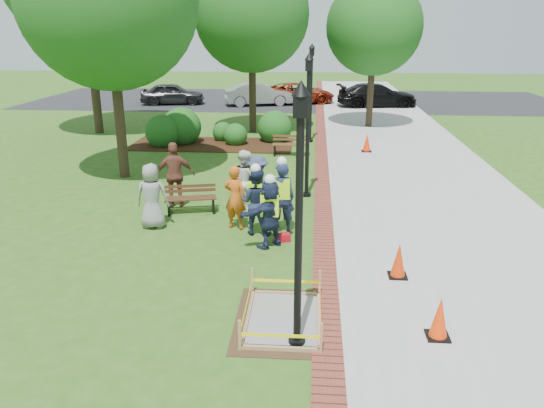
# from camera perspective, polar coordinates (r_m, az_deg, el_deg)

# --- Properties ---
(ground) EXTENTS (100.00, 100.00, 0.00)m
(ground) POSITION_cam_1_polar(r_m,az_deg,el_deg) (11.74, -2.93, -6.45)
(ground) COLOR #285116
(ground) RESTS_ON ground
(sidewalk) EXTENTS (6.00, 60.00, 0.02)m
(sidewalk) POSITION_cam_1_polar(r_m,az_deg,el_deg) (21.42, 14.10, 4.71)
(sidewalk) COLOR #9E9E99
(sidewalk) RESTS_ON ground
(brick_edging) EXTENTS (0.50, 60.00, 0.03)m
(brick_edging) POSITION_cam_1_polar(r_m,az_deg,el_deg) (21.12, 5.34, 5.02)
(brick_edging) COLOR maroon
(brick_edging) RESTS_ON ground
(mulch_bed) EXTENTS (7.00, 3.00, 0.05)m
(mulch_bed) POSITION_cam_1_polar(r_m,az_deg,el_deg) (23.49, -6.43, 6.39)
(mulch_bed) COLOR #381E0F
(mulch_bed) RESTS_ON ground
(parking_lot) EXTENTS (36.00, 12.00, 0.01)m
(parking_lot) POSITION_cam_1_polar(r_m,az_deg,el_deg) (37.88, 2.45, 11.14)
(parking_lot) COLOR black
(parking_lot) RESTS_ON ground
(wet_concrete_pad) EXTENTS (1.72, 2.32, 0.55)m
(wet_concrete_pad) POSITION_cam_1_polar(r_m,az_deg,el_deg) (9.52, 1.22, -11.22)
(wet_concrete_pad) COLOR #47331E
(wet_concrete_pad) RESTS_ON ground
(bench_near) EXTENTS (1.48, 0.78, 0.76)m
(bench_near) POSITION_cam_1_polar(r_m,az_deg,el_deg) (14.92, -8.70, -0.04)
(bench_near) COLOR #4C2B1A
(bench_near) RESTS_ON ground
(bench_far) EXTENTS (1.47, 0.51, 0.79)m
(bench_far) POSITION_cam_1_polar(r_m,az_deg,el_deg) (21.36, 2.02, 5.90)
(bench_far) COLOR brown
(bench_far) RESTS_ON ground
(cone_front) EXTENTS (0.38, 0.38, 0.76)m
(cone_front) POSITION_cam_1_polar(r_m,az_deg,el_deg) (9.40, 17.57, -11.69)
(cone_front) COLOR black
(cone_front) RESTS_ON ground
(cone_back) EXTENTS (0.39, 0.39, 0.76)m
(cone_back) POSITION_cam_1_polar(r_m,az_deg,el_deg) (11.28, 13.46, -6.00)
(cone_back) COLOR black
(cone_back) RESTS_ON ground
(cone_far) EXTENTS (0.40, 0.40, 0.78)m
(cone_far) POSITION_cam_1_polar(r_m,az_deg,el_deg) (22.28, 10.17, 6.48)
(cone_far) COLOR black
(cone_far) RESTS_ON ground
(toolbox) EXTENTS (0.42, 0.31, 0.19)m
(toolbox) POSITION_cam_1_polar(r_m,az_deg,el_deg) (12.86, 1.10, -3.63)
(toolbox) COLOR #B70E1B
(toolbox) RESTS_ON ground
(lamp_near) EXTENTS (0.28, 0.28, 4.26)m
(lamp_near) POSITION_cam_1_polar(r_m,az_deg,el_deg) (7.93, 2.94, 0.29)
(lamp_near) COLOR black
(lamp_near) RESTS_ON ground
(lamp_mid) EXTENTS (0.28, 0.28, 4.26)m
(lamp_mid) POSITION_cam_1_polar(r_m,az_deg,el_deg) (15.73, 3.90, 9.50)
(lamp_mid) COLOR black
(lamp_mid) RESTS_ON ground
(lamp_far) EXTENTS (0.28, 0.28, 4.26)m
(lamp_far) POSITION_cam_1_polar(r_m,az_deg,el_deg) (23.66, 4.23, 12.58)
(lamp_far) COLOR black
(lamp_far) RESTS_ON ground
(tree_left) EXTENTS (5.62, 5.62, 8.55)m
(tree_left) POSITION_cam_1_polar(r_m,az_deg,el_deg) (18.44, -17.17, 20.25)
(tree_left) COLOR #3D2D1E
(tree_left) RESTS_ON ground
(tree_back) EXTENTS (5.29, 5.29, 8.11)m
(tree_back) POSITION_cam_1_polar(r_m,az_deg,el_deg) (25.81, -2.21, 19.73)
(tree_back) COLOR #3D2D1E
(tree_back) RESTS_ON ground
(tree_right) EXTENTS (4.69, 4.69, 7.25)m
(tree_right) POSITION_cam_1_polar(r_m,az_deg,el_deg) (27.71, 10.94, 18.20)
(tree_right) COLOR #3D2D1E
(tree_right) RESTS_ON ground
(shrub_a) EXTENTS (1.48, 1.48, 1.48)m
(shrub_a) POSITION_cam_1_polar(r_m,az_deg,el_deg) (23.55, -11.60, 6.10)
(shrub_a) COLOR #1B4E16
(shrub_a) RESTS_ON ground
(shrub_b) EXTENTS (1.72, 1.72, 1.72)m
(shrub_b) POSITION_cam_1_polar(r_m,az_deg,el_deg) (23.98, -9.61, 6.45)
(shrub_b) COLOR #1B4E16
(shrub_b) RESTS_ON ground
(shrub_c) EXTENTS (1.03, 1.03, 1.03)m
(shrub_c) POSITION_cam_1_polar(r_m,az_deg,el_deg) (23.38, -3.92, 6.35)
(shrub_c) COLOR #1B4E16
(shrub_c) RESTS_ON ground
(shrub_d) EXTENTS (1.52, 1.52, 1.52)m
(shrub_d) POSITION_cam_1_polar(r_m,az_deg,el_deg) (23.97, 0.30, 6.71)
(shrub_d) COLOR #1B4E16
(shrub_d) RESTS_ON ground
(shrub_e) EXTENTS (0.93, 0.93, 0.93)m
(shrub_e) POSITION_cam_1_polar(r_m,az_deg,el_deg) (24.26, -5.28, 6.77)
(shrub_e) COLOR #1B4E16
(shrub_e) RESTS_ON ground
(casual_person_a) EXTENTS (0.56, 0.38, 1.69)m
(casual_person_a) POSITION_cam_1_polar(r_m,az_deg,el_deg) (13.84, -12.78, 0.83)
(casual_person_a) COLOR gray
(casual_person_a) RESTS_ON ground
(casual_person_b) EXTENTS (0.61, 0.50, 1.66)m
(casual_person_b) POSITION_cam_1_polar(r_m,az_deg,el_deg) (13.45, -3.97, 0.69)
(casual_person_b) COLOR #C05116
(casual_person_b) RESTS_ON ground
(casual_person_c) EXTENTS (0.64, 0.65, 1.74)m
(casual_person_c) POSITION_cam_1_polar(r_m,az_deg,el_deg) (14.78, -2.93, 2.52)
(casual_person_c) COLOR white
(casual_person_c) RESTS_ON ground
(casual_person_d) EXTENTS (0.67, 0.52, 1.88)m
(casual_person_d) POSITION_cam_1_polar(r_m,az_deg,el_deg) (15.32, -10.37, 3.09)
(casual_person_d) COLOR brown
(casual_person_d) RESTS_ON ground
(casual_person_e) EXTENTS (0.61, 0.59, 1.62)m
(casual_person_e) POSITION_cam_1_polar(r_m,az_deg,el_deg) (14.61, -1.54, 2.11)
(casual_person_e) COLOR #323B58
(casual_person_e) RESTS_ON ground
(hivis_worker_a) EXTENTS (0.61, 0.60, 1.77)m
(hivis_worker_a) POSITION_cam_1_polar(r_m,az_deg,el_deg) (12.30, -0.23, -0.76)
(hivis_worker_a) COLOR #18243E
(hivis_worker_a) RESTS_ON ground
(hivis_worker_b) EXTENTS (0.62, 0.45, 1.95)m
(hivis_worker_b) POSITION_cam_1_polar(r_m,az_deg,el_deg) (13.17, 1.03, 0.93)
(hivis_worker_b) COLOR #1C2D4A
(hivis_worker_b) RESTS_ON ground
(hivis_worker_c) EXTENTS (0.59, 0.44, 1.81)m
(hivis_worker_c) POSITION_cam_1_polar(r_m,az_deg,el_deg) (13.07, -1.75, 0.50)
(hivis_worker_c) COLOR #181940
(hivis_worker_c) RESTS_ON ground
(parked_car_a) EXTENTS (2.77, 4.95, 1.52)m
(parked_car_a) POSITION_cam_1_polar(r_m,az_deg,el_deg) (36.26, -10.60, 10.49)
(parked_car_a) COLOR #28282B
(parked_car_a) RESTS_ON ground
(parked_car_b) EXTENTS (3.26, 5.20, 1.57)m
(parked_car_b) POSITION_cam_1_polar(r_m,az_deg,el_deg) (35.20, -1.41, 10.56)
(parked_car_b) COLOR gray
(parked_car_b) RESTS_ON ground
(parked_car_c) EXTENTS (2.91, 4.81, 1.46)m
(parked_car_c) POSITION_cam_1_polar(r_m,az_deg,el_deg) (36.22, 2.80, 10.77)
(parked_car_c) COLOR maroon
(parked_car_c) RESTS_ON ground
(parked_car_d) EXTENTS (2.82, 5.14, 1.59)m
(parked_car_d) POSITION_cam_1_polar(r_m,az_deg,el_deg) (35.30, 11.15, 10.24)
(parked_car_d) COLOR black
(parked_car_d) RESTS_ON ground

